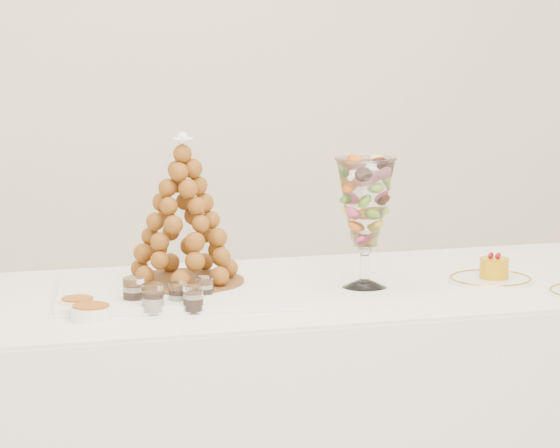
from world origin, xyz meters
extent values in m
cube|color=white|center=(0.00, 2.00, 1.40)|extent=(4.50, 0.04, 2.80)
cube|color=white|center=(0.11, 0.34, 0.39)|extent=(2.11, 0.92, 0.78)
cube|color=white|center=(0.11, 0.34, 0.78)|extent=(2.10, 0.92, 0.01)
cube|color=white|center=(-0.22, 0.33, 0.80)|extent=(0.64, 0.51, 0.02)
cylinder|color=white|center=(0.28, 0.31, 0.80)|extent=(0.12, 0.12, 0.02)
cylinder|color=white|center=(0.28, 0.31, 0.85)|extent=(0.03, 0.03, 0.08)
sphere|color=white|center=(0.28, 0.31, 0.89)|extent=(0.04, 0.04, 0.04)
cylinder|color=white|center=(0.63, 0.29, 0.79)|extent=(0.23, 0.23, 0.01)
cylinder|color=white|center=(-0.34, 0.21, 0.82)|extent=(0.06, 0.06, 0.07)
cylinder|color=white|center=(-0.24, 0.18, 0.82)|extent=(0.06, 0.06, 0.06)
cylinder|color=white|center=(-0.16, 0.23, 0.82)|extent=(0.05, 0.05, 0.06)
cylinder|color=white|center=(-0.31, 0.13, 0.82)|extent=(0.07, 0.07, 0.07)
cylinder|color=white|center=(-0.21, 0.12, 0.82)|extent=(0.05, 0.05, 0.07)
cylinder|color=white|center=(-0.48, 0.21, 0.80)|extent=(0.09, 0.09, 0.03)
cylinder|color=white|center=(-0.46, 0.11, 0.80)|extent=(0.10, 0.10, 0.03)
cylinder|color=brown|center=(-0.19, 0.38, 0.81)|extent=(0.31, 0.31, 0.01)
cone|color=brown|center=(-0.19, 0.38, 1.00)|extent=(0.32, 0.32, 0.38)
sphere|color=white|center=(-0.19, 0.38, 1.18)|extent=(0.04, 0.04, 0.04)
cylinder|color=#C48E09|center=(0.64, 0.29, 0.83)|extent=(0.08, 0.08, 0.05)
sphere|color=maroon|center=(0.65, 0.29, 0.86)|extent=(0.01, 0.01, 0.01)
sphere|color=maroon|center=(0.63, 0.30, 0.86)|extent=(0.01, 0.01, 0.01)
sphere|color=maroon|center=(0.62, 0.28, 0.86)|extent=(0.01, 0.01, 0.01)
sphere|color=maroon|center=(0.64, 0.27, 0.86)|extent=(0.01, 0.01, 0.01)
camera|label=1|loc=(-0.72, -2.98, 1.53)|focal=85.00mm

